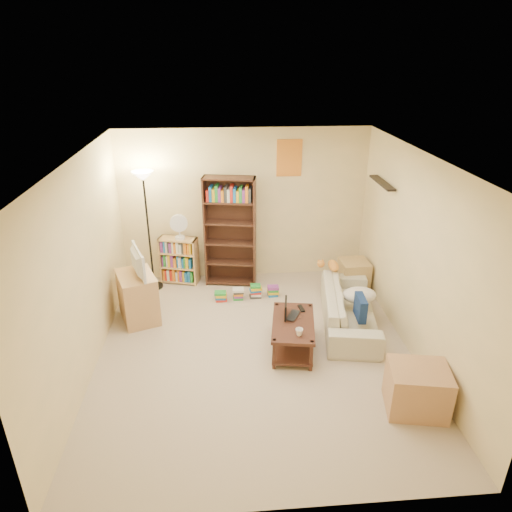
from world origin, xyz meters
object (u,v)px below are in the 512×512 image
object	(u,v)px
short_bookshelf	(179,260)
television	(134,262)
tv_stand	(138,297)
side_table	(354,275)
desk_fan	(179,226)
mug	(299,332)
floor_lamp	(145,197)
coffee_table	(293,331)
tabby_cat	(331,265)
tall_bookshelf	(230,230)
laptop	(296,316)
sofa	(349,308)
end_cabinet	(417,389)

from	to	relation	value
short_bookshelf	television	bearing A→B (deg)	-99.32
tv_stand	side_table	world-z (taller)	tv_stand
desk_fan	mug	bearing A→B (deg)	-55.77
desk_fan	floor_lamp	xyz separation A→B (m)	(-0.47, -0.12, 0.52)
coffee_table	side_table	size ratio (longest dim) A/B	2.03
tabby_cat	tv_stand	bearing A→B (deg)	-173.39
side_table	tabby_cat	bearing A→B (deg)	-147.88
tall_bookshelf	desk_fan	distance (m)	0.82
short_bookshelf	coffee_table	bearing A→B (deg)	-37.18
tabby_cat	tv_stand	size ratio (longest dim) A/B	0.58
desk_fan	side_table	distance (m)	2.92
desk_fan	tv_stand	bearing A→B (deg)	-116.95
coffee_table	tall_bookshelf	world-z (taller)	tall_bookshelf
side_table	mug	bearing A→B (deg)	-123.24
laptop	television	distance (m)	2.34
tv_stand	television	bearing A→B (deg)	0.00
tall_bookshelf	side_table	xyz separation A→B (m)	(1.97, -0.39, -0.71)
tv_stand	desk_fan	distance (m)	1.38
television	short_bookshelf	world-z (taller)	television
sofa	mug	world-z (taller)	sofa
sofa	mug	size ratio (longest dim) A/B	16.93
sofa	side_table	distance (m)	1.06
sofa	tabby_cat	size ratio (longest dim) A/B	4.52
tv_stand	short_bookshelf	world-z (taller)	short_bookshelf
sofa	mug	distance (m)	1.23
tv_stand	short_bookshelf	size ratio (longest dim) A/B	0.90
mug	end_cabinet	distance (m)	1.45
desk_fan	side_table	bearing A→B (deg)	-9.34
sofa	floor_lamp	world-z (taller)	floor_lamp
tv_stand	tabby_cat	bearing A→B (deg)	-13.75
sofa	desk_fan	world-z (taller)	desk_fan
laptop	desk_fan	bearing A→B (deg)	67.46
tv_stand	end_cabinet	world-z (taller)	tv_stand
coffee_table	short_bookshelf	distance (m)	2.59
laptop	mug	bearing A→B (deg)	-156.89
laptop	short_bookshelf	xyz separation A→B (m)	(-1.64, 1.94, -0.04)
sofa	tv_stand	bearing A→B (deg)	92.11
mug	tabby_cat	bearing A→B (deg)	64.30
laptop	side_table	distance (m)	1.87
mug	television	xyz separation A→B (m)	(-2.12, 1.23, 0.44)
mug	side_table	xyz separation A→B (m)	(1.21, 1.85, -0.21)
laptop	end_cabinet	world-z (taller)	end_cabinet
tabby_cat	floor_lamp	bearing A→B (deg)	167.24
laptop	tall_bookshelf	bearing A→B (deg)	50.65
sofa	side_table	bearing A→B (deg)	-9.58
tall_bookshelf	tabby_cat	bearing A→B (deg)	-14.39
coffee_table	laptop	xyz separation A→B (m)	(0.05, 0.10, 0.16)
laptop	short_bookshelf	distance (m)	2.54
laptop	tall_bookshelf	distance (m)	2.06
laptop	tall_bookshelf	world-z (taller)	tall_bookshelf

